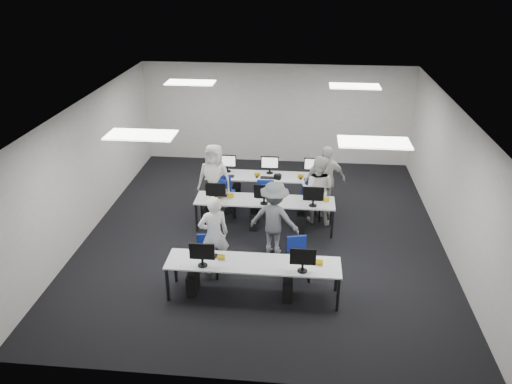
# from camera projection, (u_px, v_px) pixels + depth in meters

# --- Properties ---
(room) EXTENTS (9.00, 9.02, 3.00)m
(room) POSITION_uv_depth(u_px,v_px,m) (264.00, 173.00, 10.94)
(room) COLOR black
(room) RESTS_ON ground
(ceiling_panels) EXTENTS (5.20, 4.60, 0.02)m
(ceiling_panels) POSITION_uv_depth(u_px,v_px,m) (265.00, 107.00, 10.31)
(ceiling_panels) COLOR white
(ceiling_panels) RESTS_ON room
(desk_front) EXTENTS (3.20, 0.70, 0.73)m
(desk_front) POSITION_uv_depth(u_px,v_px,m) (253.00, 265.00, 9.13)
(desk_front) COLOR silver
(desk_front) RESTS_ON ground
(desk_mid) EXTENTS (3.20, 0.70, 0.73)m
(desk_mid) POSITION_uv_depth(u_px,v_px,m) (265.00, 202.00, 11.47)
(desk_mid) COLOR silver
(desk_mid) RESTS_ON ground
(desk_back) EXTENTS (3.20, 0.70, 0.73)m
(desk_back) POSITION_uv_depth(u_px,v_px,m) (269.00, 178.00, 12.73)
(desk_back) COLOR silver
(desk_back) RESTS_ON ground
(equipment_front) EXTENTS (2.51, 0.41, 1.19)m
(equipment_front) POSITION_uv_depth(u_px,v_px,m) (243.00, 279.00, 9.27)
(equipment_front) COLOR #0E48B8
(equipment_front) RESTS_ON desk_front
(equipment_mid) EXTENTS (2.91, 0.41, 1.19)m
(equipment_mid) POSITION_uv_depth(u_px,v_px,m) (256.00, 214.00, 11.61)
(equipment_mid) COLOR white
(equipment_mid) RESTS_ON desk_mid
(equipment_back) EXTENTS (2.91, 0.41, 1.19)m
(equipment_back) POSITION_uv_depth(u_px,v_px,m) (276.00, 189.00, 12.87)
(equipment_back) COLOR white
(equipment_back) RESTS_ON desk_back
(chair_0) EXTENTS (0.48, 0.51, 0.83)m
(chair_0) POSITION_uv_depth(u_px,v_px,m) (208.00, 263.00, 9.95)
(chair_0) COLOR navy
(chair_0) RESTS_ON ground
(chair_1) EXTENTS (0.51, 0.54, 0.84)m
(chair_1) POSITION_uv_depth(u_px,v_px,m) (298.00, 266.00, 9.85)
(chair_1) COLOR navy
(chair_1) RESTS_ON ground
(chair_2) EXTENTS (0.62, 0.64, 0.96)m
(chair_2) POSITION_uv_depth(u_px,v_px,m) (224.00, 204.00, 12.24)
(chair_2) COLOR navy
(chair_2) RESTS_ON ground
(chair_3) EXTENTS (0.44, 0.47, 0.87)m
(chair_3) POSITION_uv_depth(u_px,v_px,m) (265.00, 205.00, 12.22)
(chair_3) COLOR navy
(chair_3) RESTS_ON ground
(chair_4) EXTENTS (0.46, 0.49, 0.89)m
(chair_4) POSITION_uv_depth(u_px,v_px,m) (312.00, 207.00, 12.14)
(chair_4) COLOR navy
(chair_4) RESTS_ON ground
(chair_5) EXTENTS (0.59, 0.62, 0.92)m
(chair_5) POSITION_uv_depth(u_px,v_px,m) (224.00, 199.00, 12.49)
(chair_5) COLOR navy
(chair_5) RESTS_ON ground
(chair_6) EXTENTS (0.41, 0.44, 0.82)m
(chair_6) POSITION_uv_depth(u_px,v_px,m) (270.00, 203.00, 12.37)
(chair_6) COLOR navy
(chair_6) RESTS_ON ground
(chair_7) EXTENTS (0.42, 0.46, 0.85)m
(chair_7) POSITION_uv_depth(u_px,v_px,m) (310.00, 202.00, 12.38)
(chair_7) COLOR navy
(chair_7) RESTS_ON ground
(handbag) EXTENTS (0.43, 0.35, 0.31)m
(handbag) POSITION_uv_depth(u_px,v_px,m) (219.00, 192.00, 11.49)
(handbag) COLOR tan
(handbag) RESTS_ON desk_mid
(student_0) EXTENTS (0.73, 0.62, 1.68)m
(student_0) POSITION_uv_depth(u_px,v_px,m) (214.00, 235.00, 9.78)
(student_0) COLOR white
(student_0) RESTS_ON ground
(student_1) EXTENTS (0.94, 0.81, 1.67)m
(student_1) POSITION_uv_depth(u_px,v_px,m) (318.00, 189.00, 11.73)
(student_1) COLOR white
(student_1) RESTS_ON ground
(student_2) EXTENTS (0.93, 0.69, 1.74)m
(student_2) POSITION_uv_depth(u_px,v_px,m) (215.00, 178.00, 12.22)
(student_2) COLOR white
(student_2) RESTS_ON ground
(student_3) EXTENTS (1.11, 0.70, 1.77)m
(student_3) POSITION_uv_depth(u_px,v_px,m) (325.00, 181.00, 12.07)
(student_3) COLOR white
(student_3) RESTS_ON ground
(photographer) EXTENTS (1.18, 0.85, 1.65)m
(photographer) POSITION_uv_depth(u_px,v_px,m) (274.00, 219.00, 10.44)
(photographer) COLOR slate
(photographer) RESTS_ON ground
(dslr_camera) EXTENTS (0.18, 0.21, 0.10)m
(dslr_camera) POSITION_uv_depth(u_px,v_px,m) (278.00, 177.00, 10.22)
(dslr_camera) COLOR black
(dslr_camera) RESTS_ON photographer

